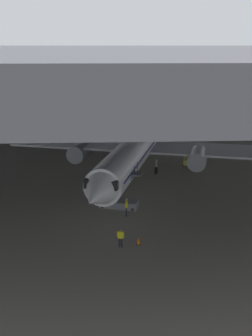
% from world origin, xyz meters
% --- Properties ---
extents(ground_plane, '(110.00, 110.00, 0.00)m').
position_xyz_m(ground_plane, '(0.00, 0.00, 0.00)').
color(ground_plane, gray).
extents(hangar_structure, '(121.00, 99.00, 15.05)m').
position_xyz_m(hangar_structure, '(-0.04, 13.76, 14.43)').
color(hangar_structure, '#4C4F54').
rests_on(hangar_structure, ground_plane).
extents(airplane_main, '(33.23, 33.67, 10.82)m').
position_xyz_m(airplane_main, '(1.08, 4.65, 3.33)').
color(airplane_main, white).
rests_on(airplane_main, ground_plane).
extents(boarding_stairs, '(4.29, 2.47, 4.52)m').
position_xyz_m(boarding_stairs, '(-1.03, -4.65, 0.72)').
color(boarding_stairs, slate).
rests_on(boarding_stairs, ground_plane).
extents(crew_worker_near_nose, '(0.54, 0.28, 1.56)m').
position_xyz_m(crew_worker_near_nose, '(-1.27, -12.98, 0.88)').
color(crew_worker_near_nose, '#232838').
rests_on(crew_worker_near_nose, ground_plane).
extents(crew_worker_by_stairs, '(0.25, 0.55, 1.75)m').
position_xyz_m(crew_worker_by_stairs, '(-0.50, -6.94, 1.01)').
color(crew_worker_by_stairs, '#232838').
rests_on(crew_worker_by_stairs, ground_plane).
extents(airplane_distant, '(32.90, 32.38, 10.56)m').
position_xyz_m(airplane_distant, '(-10.70, 36.19, 3.28)').
color(airplane_distant, white).
rests_on(airplane_distant, ground_plane).
extents(traffic_cone_orange, '(0.36, 0.36, 0.60)m').
position_xyz_m(traffic_cone_orange, '(0.19, -12.55, 0.29)').
color(traffic_cone_orange, black).
rests_on(traffic_cone_orange, ground_plane).
extents(baggage_tug, '(1.65, 2.39, 0.90)m').
position_xyz_m(baggage_tug, '(8.53, 9.58, 0.53)').
color(baggage_tug, yellow).
rests_on(baggage_tug, ground_plane).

